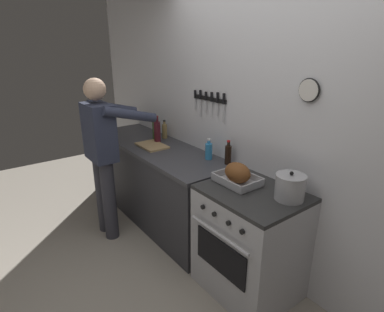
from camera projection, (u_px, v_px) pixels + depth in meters
wall_back at (267, 127)px, 2.61m from camera, size 6.00×0.13×2.60m
counter_block at (159, 183)px, 3.60m from camera, size 2.03×0.65×0.90m
stove at (249, 242)px, 2.53m from camera, size 0.76×0.67×0.90m
person_cook at (103, 150)px, 3.14m from camera, size 0.51×0.63×1.66m
roasting_pan at (237, 174)px, 2.49m from camera, size 0.35×0.26×0.17m
stock_pot at (290, 187)px, 2.23m from camera, size 0.22×0.22×0.21m
cutting_board at (152, 146)px, 3.41m from camera, size 0.36×0.24×0.02m
bottle_wine_red at (157, 132)px, 3.50m from camera, size 0.07×0.07×0.31m
bottle_vinegar at (165, 131)px, 3.69m from camera, size 0.06×0.06×0.22m
bottle_soy_sauce at (228, 154)px, 2.89m from camera, size 0.06×0.06×0.23m
bottle_dish_soap at (209, 151)px, 3.02m from camera, size 0.07×0.07×0.20m
bottle_olive_oil at (155, 130)px, 3.60m from camera, size 0.07×0.07×0.28m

